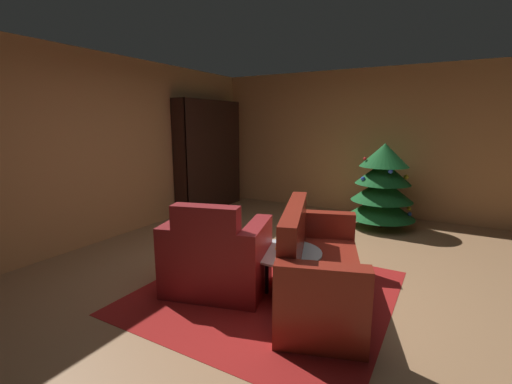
# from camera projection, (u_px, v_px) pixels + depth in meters

# --- Properties ---
(ground_plane) EXTENTS (8.13, 8.13, 0.00)m
(ground_plane) POSITION_uv_depth(u_px,v_px,m) (281.00, 279.00, 3.83)
(ground_plane) COLOR #A0744E
(wall_back) EXTENTS (5.74, 0.06, 2.65)m
(wall_back) POSITION_uv_depth(u_px,v_px,m) (361.00, 142.00, 6.49)
(wall_back) COLOR tan
(wall_back) RESTS_ON ground
(wall_left) EXTENTS (0.06, 6.90, 2.65)m
(wall_left) POSITION_uv_depth(u_px,v_px,m) (101.00, 149.00, 4.94)
(wall_left) COLOR tan
(wall_left) RESTS_ON ground
(area_rug) EXTENTS (2.36, 2.36, 0.01)m
(area_rug) POSITION_uv_depth(u_px,v_px,m) (267.00, 291.00, 3.55)
(area_rug) COLOR maroon
(area_rug) RESTS_ON ground
(bookshelf_unit) EXTENTS (0.32, 1.69, 2.11)m
(bookshelf_unit) POSITION_uv_depth(u_px,v_px,m) (213.00, 156.00, 6.88)
(bookshelf_unit) COLOR black
(bookshelf_unit) RESTS_ON ground
(armchair_red) EXTENTS (1.15, 1.00, 0.95)m
(armchair_red) POSITION_uv_depth(u_px,v_px,m) (217.00, 258.00, 3.53)
(armchair_red) COLOR maroon
(armchair_red) RESTS_ON ground
(couch_red) EXTENTS (1.20, 1.84, 0.93)m
(couch_red) POSITION_uv_depth(u_px,v_px,m) (317.00, 270.00, 3.33)
(couch_red) COLOR maroon
(couch_red) RESTS_ON ground
(coffee_table) EXTENTS (0.76, 0.76, 0.41)m
(coffee_table) POSITION_uv_depth(u_px,v_px,m) (285.00, 254.00, 3.54)
(coffee_table) COLOR black
(coffee_table) RESTS_ON ground
(book_stack_on_table) EXTENTS (0.19, 0.13, 0.06)m
(book_stack_on_table) POSITION_uv_depth(u_px,v_px,m) (286.00, 250.00, 3.48)
(book_stack_on_table) COLOR gray
(book_stack_on_table) RESTS_ON coffee_table
(bottle_on_table) EXTENTS (0.07, 0.07, 0.23)m
(bottle_on_table) POSITION_uv_depth(u_px,v_px,m) (294.00, 237.00, 3.69)
(bottle_on_table) COLOR navy
(bottle_on_table) RESTS_ON coffee_table
(decorated_tree) EXTENTS (1.07, 1.07, 1.37)m
(decorated_tree) POSITION_uv_depth(u_px,v_px,m) (382.00, 186.00, 5.62)
(decorated_tree) COLOR brown
(decorated_tree) RESTS_ON ground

